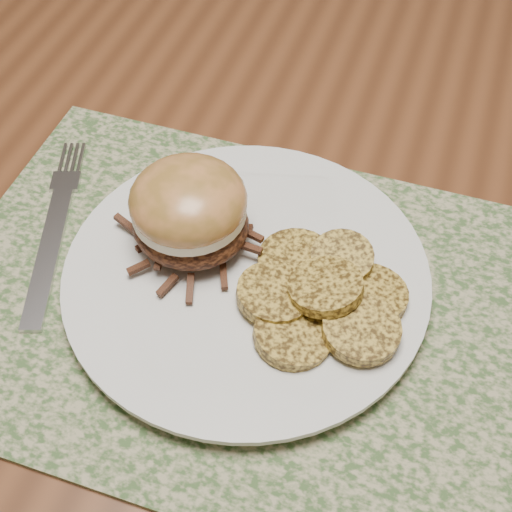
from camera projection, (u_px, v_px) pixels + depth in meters
The scene contains 7 objects.
ground at pixel (278, 474), 1.23m from camera, with size 3.50×3.50×0.00m, color brown.
dining_table at pixel (294, 209), 0.71m from camera, with size 1.50×0.90×0.75m.
placemat at pixel (237, 302), 0.54m from camera, with size 0.45×0.33×0.00m, color #3C582D.
dinner_plate at pixel (246, 276), 0.54m from camera, with size 0.26×0.26×0.02m, color silver.
pork_sandwich at pixel (189, 210), 0.53m from camera, with size 0.12×0.11×0.07m.
roasted_potatoes at pixel (322, 294), 0.51m from camera, with size 0.13×0.14×0.03m.
fork at pixel (55, 226), 0.58m from camera, with size 0.08×0.20×0.00m.
Camera 1 is at (0.12, -0.47, 1.19)m, focal length 50.00 mm.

